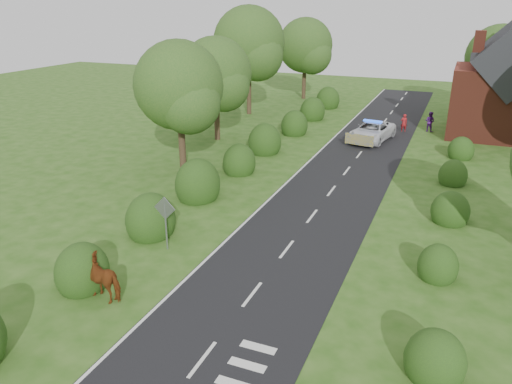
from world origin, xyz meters
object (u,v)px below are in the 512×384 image
at_px(police_van, 372,131).
at_px(pedestrian_red, 404,123).
at_px(road_sign, 165,215).
at_px(cow, 107,279).
at_px(pedestrian_purple, 430,122).

relative_size(police_van, pedestrian_red, 3.77).
xyz_separation_m(road_sign, police_van, (5.08, 22.36, -0.90)).
distance_m(cow, pedestrian_red, 31.26).
height_order(cow, pedestrian_red, pedestrian_red).
xyz_separation_m(road_sign, cow, (-0.01, -4.13, -0.95)).
xyz_separation_m(road_sign, pedestrian_red, (7.07, 26.32, -0.89)).
distance_m(road_sign, police_van, 22.95).
bearing_deg(cow, pedestrian_purple, 169.68).
xyz_separation_m(cow, police_van, (5.09, 26.49, 0.05)).
distance_m(pedestrian_red, pedestrian_purple, 2.24).
bearing_deg(road_sign, police_van, 77.21).
relative_size(road_sign, cow, 1.28).
bearing_deg(pedestrian_red, cow, 56.66).
relative_size(cow, pedestrian_red, 1.29).
xyz_separation_m(cow, pedestrian_red, (7.08, 30.45, 0.07)).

